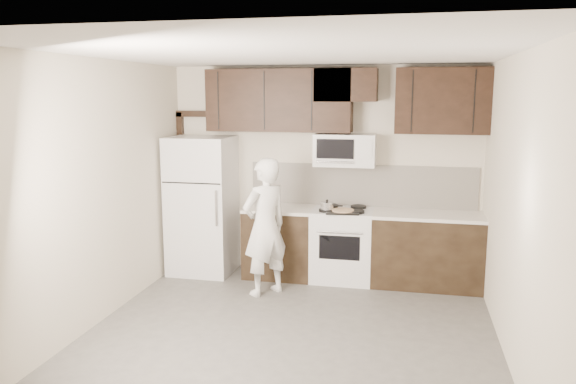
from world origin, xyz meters
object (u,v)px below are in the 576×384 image
(microwave, at_px, (345,150))
(person, at_px, (265,227))
(stove, at_px, (342,244))
(refrigerator, at_px, (202,205))

(microwave, xyz_separation_m, person, (-0.83, -0.82, -0.84))
(stove, distance_m, refrigerator, 1.90)
(stove, bearing_deg, microwave, 90.10)
(refrigerator, bearing_deg, microwave, 5.15)
(person, bearing_deg, stove, 170.83)
(stove, relative_size, refrigerator, 0.52)
(stove, relative_size, person, 0.58)
(stove, distance_m, person, 1.14)
(person, bearing_deg, refrigerator, -82.19)
(stove, height_order, microwave, microwave)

